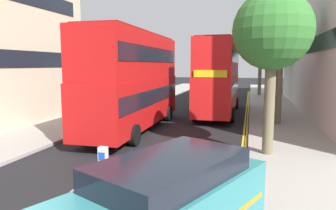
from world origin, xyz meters
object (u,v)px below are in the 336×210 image
double_decker_bus_away (134,79)px  double_decker_bus_oncoming (219,75)px  pedestrian_far (276,95)px  keep_left_bollard (103,165)px

double_decker_bus_away → double_decker_bus_oncoming: 8.35m
pedestrian_far → double_decker_bus_away: bearing=-123.0°
double_decker_bus_oncoming → pedestrian_far: bearing=53.8°
keep_left_bollard → double_decker_bus_oncoming: (2.14, 15.19, 2.42)m
keep_left_bollard → double_decker_bus_away: bearing=104.3°
keep_left_bollard → pedestrian_far: size_ratio=0.69×
double_decker_bus_oncoming → keep_left_bollard: bearing=-98.0°
double_decker_bus_oncoming → pedestrian_far: double_decker_bus_oncoming is taller
double_decker_bus_away → pedestrian_far: 16.46m
double_decker_bus_oncoming → pedestrian_far: (4.73, 6.47, -2.04)m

